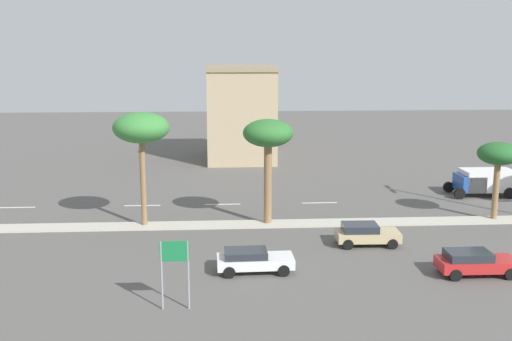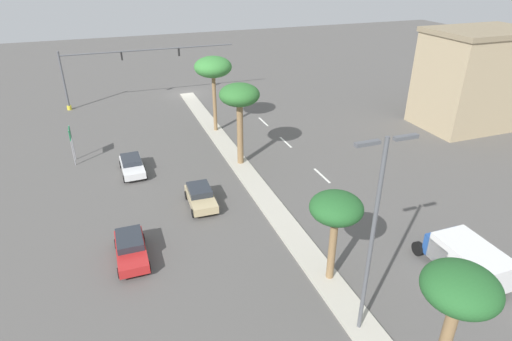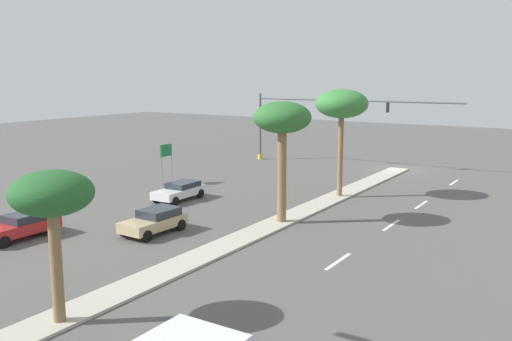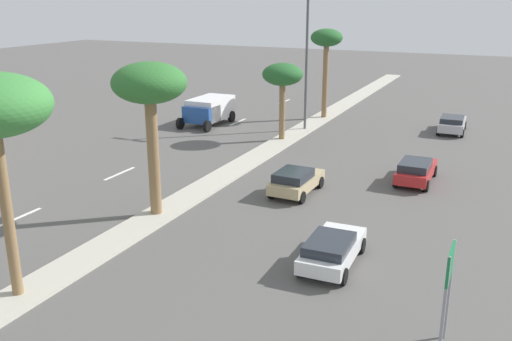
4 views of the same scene
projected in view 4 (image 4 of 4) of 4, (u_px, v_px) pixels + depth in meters
The scene contains 16 objects.
ground_plane at pixel (228, 174), 33.51m from camera, with size 160.00×160.00×0.00m, color #565451.
median_curb at pixel (283, 141), 40.97m from camera, with size 1.80×77.61×0.12m, color #B7B2A3.
lane_stripe_rear at pixel (18, 218), 26.94m from camera, with size 0.20×2.80×0.01m, color silver.
lane_stripe_far at pixel (120, 173), 33.63m from camera, with size 0.20×2.80×0.01m, color silver.
lane_stripe_near at pixel (238, 122), 47.33m from camera, with size 0.20×2.80×0.01m, color silver.
lane_stripe_trailing at pixel (284, 102), 56.36m from camera, with size 0.20×2.80×0.01m, color silver.
directional_road_sign at pixel (449, 277), 16.28m from camera, with size 0.10×1.37×3.31m.
palm_tree_leading at pixel (150, 88), 25.48m from camera, with size 3.43×3.43×7.23m.
palm_tree_inboard at pixel (283, 76), 40.01m from camera, with size 2.91×2.91×5.49m.
palm_tree_right at pixel (327, 42), 46.83m from camera, with size 2.67×2.67×7.43m.
street_lamp_rear at pixel (307, 51), 42.69m from camera, with size 2.90×0.24×10.30m.
sedan_white_inboard at pixel (332, 249), 22.03m from camera, with size 1.97×4.21×1.26m.
sedan_silver_right at pixel (452, 123), 43.48m from camera, with size 2.07×4.30×1.32m.
sedan_tan_center at pixel (296, 181), 30.02m from camera, with size 2.02×3.94×1.36m.
sedan_red_left at pixel (416, 170), 31.86m from camera, with size 1.89×4.24×1.34m.
box_truck at pixel (208, 110), 46.05m from camera, with size 2.73×5.33×2.15m.
Camera 4 is at (14.88, 1.88, 10.17)m, focal length 39.57 mm.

